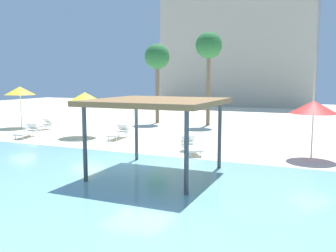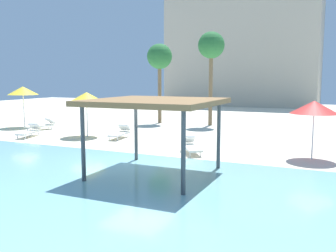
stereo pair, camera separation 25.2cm
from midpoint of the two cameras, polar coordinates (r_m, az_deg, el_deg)
name	(u,v)px [view 2 (the right image)]	position (r m, az deg, el deg)	size (l,w,h in m)	color
ground_plane	(138,163)	(15.03, -4.24, -5.72)	(80.00, 80.00, 0.00)	beige
lagoon_water	(45,202)	(10.88, -17.81, -11.07)	(44.00, 13.50, 0.04)	#7AB7C1
shade_pavilion	(155,104)	(12.76, -1.41, 3.41)	(4.22, 4.22, 2.68)	#42474C
beach_umbrella_red_0	(314,107)	(16.63, 22.04, 2.70)	(1.97, 1.97, 2.48)	silver
beach_umbrella_yellow_1	(87,97)	(22.13, -12.14, 4.36)	(2.13, 2.13, 2.60)	silver
beach_umbrella_yellow_2	(23,91)	(27.70, -21.24, 5.10)	(2.07, 2.07, 2.84)	silver
lounge_chair_0	(120,132)	(21.25, -7.02, -1.00)	(0.83, 1.96, 0.74)	white
lounge_chair_2	(30,131)	(23.06, -20.26, -0.75)	(1.04, 1.99, 0.74)	white
lounge_chair_3	(191,146)	(16.97, 3.96, -3.07)	(1.55, 1.91, 0.74)	white
lounge_chair_4	(42,125)	(25.94, -18.62, 0.17)	(1.25, 1.98, 0.74)	white
palm_tree_1	(160,58)	(28.32, -1.05, 10.41)	(1.90, 1.90, 6.00)	brown
palm_tree_2	(211,48)	(27.07, 6.96, 11.92)	(1.90, 1.90, 6.71)	brown
hotel_block_0	(246,50)	(51.23, 12.10, 11.43)	(18.65, 11.71, 14.40)	#B2A893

